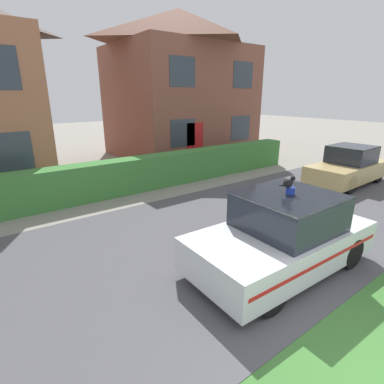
% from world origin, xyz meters
% --- Properties ---
extents(road_strip, '(28.00, 6.37, 0.01)m').
position_xyz_m(road_strip, '(0.00, 4.31, 0.01)').
color(road_strip, '#4C4C51').
rests_on(road_strip, ground).
extents(lawn_verge, '(28.00, 1.68, 0.01)m').
position_xyz_m(lawn_verge, '(0.00, 0.28, 0.00)').
color(lawn_verge, '#3D7533').
rests_on(lawn_verge, ground).
extents(garden_hedge, '(15.69, 0.77, 1.22)m').
position_xyz_m(garden_hedge, '(1.14, 8.99, 0.61)').
color(garden_hedge, '#3D7F38').
rests_on(garden_hedge, ground).
extents(police_car, '(3.90, 1.95, 1.69)m').
position_xyz_m(police_car, '(1.18, 2.49, 0.73)').
color(police_car, black).
rests_on(police_car, road_strip).
extents(cat, '(0.23, 0.27, 0.24)m').
position_xyz_m(cat, '(1.25, 2.52, 1.80)').
color(cat, black).
rests_on(cat, police_car).
extents(neighbour_car_near, '(3.89, 1.70, 1.49)m').
position_xyz_m(neighbour_car_near, '(8.34, 4.80, 0.69)').
color(neighbour_car_near, black).
rests_on(neighbour_car_near, road_strip).
extents(house_right, '(7.38, 6.38, 7.76)m').
position_xyz_m(house_right, '(6.73, 14.10, 3.95)').
color(house_right, brown).
rests_on(house_right, ground).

